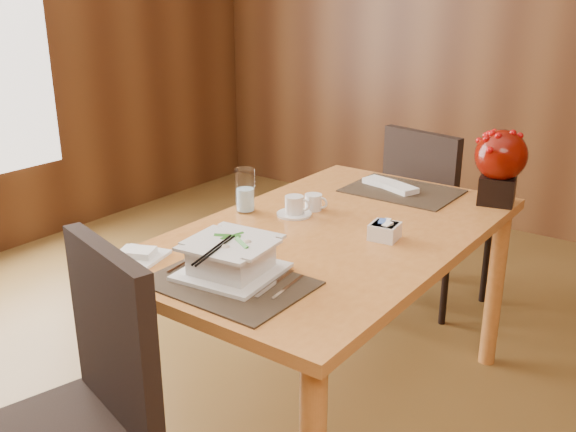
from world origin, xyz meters
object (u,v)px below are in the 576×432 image
Objects in this scene: coffee_cup at (294,207)px; water_glass at (245,190)px; near_chair at (77,408)px; bread_plate at (138,257)px; dining_table at (331,254)px; far_chair at (431,209)px; sugar_caddy at (385,231)px; creamer_jug at (313,202)px; berry_decor at (500,162)px; soup_setting at (231,258)px.

water_glass reaches higher than coffee_cup.
bread_plate is at bearing 132.94° from near_chair.
far_chair is (-0.06, 1.02, -0.13)m from dining_table.
dining_table is at bearing -12.24° from coffee_cup.
far_chair reaches higher than bread_plate.
far_chair is at bearing 82.41° from coffee_cup.
bread_plate is (-0.55, -0.61, -0.02)m from sugar_caddy.
far_chair is at bearing 104.53° from sugar_caddy.
dining_table is at bearing -47.06° from creamer_jug.
creamer_jug is at bearing -137.52° from berry_decor.
soup_setting is 1.01× the size of berry_decor.
creamer_jug is 0.09× the size of far_chair.
water_glass reaches higher than bread_plate.
coffee_cup is 0.39m from sugar_caddy.
far_chair is at bearing 74.51° from creamer_jug.
dining_table is 0.41m from water_glass.
berry_decor is at bearing 87.97° from near_chair.
dining_table is at bearing 105.54° from far_chair.
far_chair reaches higher than sugar_caddy.
dining_table is 1.03m from far_chair.
sugar_caddy is 0.82m from bread_plate.
creamer_jug is (0.02, 0.09, -0.00)m from coffee_cup.
dining_table is 16.25× the size of sugar_caddy.
water_glass is 1.00m from berry_decor.
water_glass reaches higher than sugar_caddy.
creamer_jug is at bearing 40.34° from water_glass.
near_chair reaches higher than sugar_caddy.
berry_decor is at bearing 33.92° from creamer_jug.
creamer_jug reaches higher than bread_plate.
berry_decor is 0.70m from far_chair.
soup_setting reaches higher than creamer_jug.
dining_table is 11.32× the size of coffee_cup.
coffee_cup is at bearing 75.31° from bread_plate.
soup_setting is at bearing -93.89° from dining_table.
berry_decor is at bearing 149.90° from far_chair.
berry_decor is (0.40, 1.13, 0.11)m from soup_setting.
near_chair is (-0.32, -1.04, -0.24)m from sugar_caddy.
bread_plate is (0.01, -0.55, -0.08)m from water_glass.
coffee_cup reaches higher than creamer_jug.
soup_setting is 3.25× the size of sugar_caddy.
water_glass is 0.18× the size of far_chair.
berry_decor reaches higher than creamer_jug.
dining_table is 9.56× the size of bread_plate.
coffee_cup is (-0.19, 0.04, 0.13)m from dining_table.
near_chair reaches higher than water_glass.
sugar_caddy is at bearing 6.08° from water_glass.
water_glass is 0.57m from sugar_caddy.
berry_decor is (0.18, 0.60, 0.14)m from sugar_caddy.
bread_plate is at bearing -121.60° from dining_table.
creamer_jug is at bearing 163.48° from sugar_caddy.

